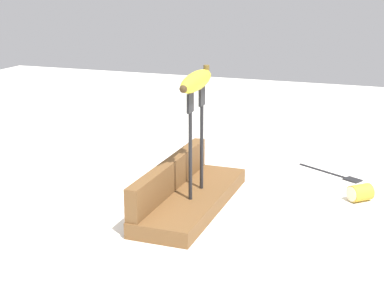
{
  "coord_description": "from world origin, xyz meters",
  "views": [
    {
      "loc": [
        -1.01,
        -0.37,
        0.44
      ],
      "look_at": [
        0.0,
        0.0,
        0.13
      ],
      "focal_mm": 54.71,
      "sensor_mm": 36.0,
      "label": 1
    }
  ],
  "objects_px": {
    "banana_chunk_near": "(360,193)",
    "banana_raised_center": "(196,81)",
    "fork_stand_center": "(196,133)",
    "fork_fallen_near": "(337,174)"
  },
  "relations": [
    {
      "from": "banana_raised_center",
      "to": "banana_chunk_near",
      "type": "xyz_separation_m",
      "value": [
        0.15,
        -0.3,
        -0.23
      ]
    },
    {
      "from": "fork_fallen_near",
      "to": "banana_chunk_near",
      "type": "height_order",
      "value": "banana_chunk_near"
    },
    {
      "from": "fork_stand_center",
      "to": "banana_raised_center",
      "type": "bearing_deg",
      "value": -175.45
    },
    {
      "from": "banana_chunk_near",
      "to": "banana_raised_center",
      "type": "bearing_deg",
      "value": 116.41
    },
    {
      "from": "banana_raised_center",
      "to": "banana_chunk_near",
      "type": "height_order",
      "value": "banana_raised_center"
    },
    {
      "from": "fork_fallen_near",
      "to": "banana_chunk_near",
      "type": "relative_size",
      "value": 2.75
    },
    {
      "from": "fork_stand_center",
      "to": "banana_raised_center",
      "type": "relative_size",
      "value": 1.13
    },
    {
      "from": "fork_stand_center",
      "to": "fork_fallen_near",
      "type": "height_order",
      "value": "fork_stand_center"
    },
    {
      "from": "fork_stand_center",
      "to": "fork_fallen_near",
      "type": "bearing_deg",
      "value": -39.26
    },
    {
      "from": "fork_stand_center",
      "to": "fork_fallen_near",
      "type": "xyz_separation_m",
      "value": [
        0.29,
        -0.24,
        -0.15
      ]
    }
  ]
}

